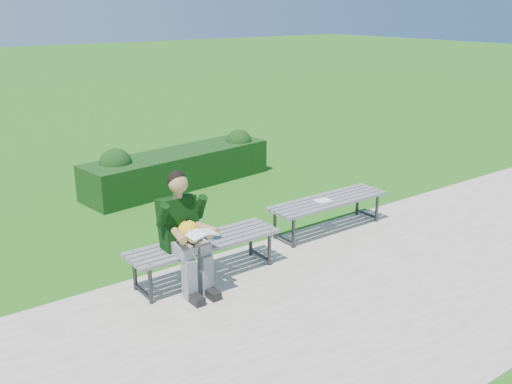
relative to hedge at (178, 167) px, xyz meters
name	(u,v)px	position (x,y,z in m)	size (l,w,h in m)	color
ground	(247,246)	(-0.58, -2.85, -0.34)	(80.00, 80.00, 0.00)	#34691D
walkway	(342,299)	(-0.58, -4.60, -0.33)	(30.00, 3.50, 0.02)	#AAA58F
hedge	(178,167)	(0.00, 0.00, 0.00)	(3.49, 1.27, 0.83)	#0C350F
bench_left	(205,245)	(-1.49, -3.30, 0.08)	(1.80, 0.50, 0.46)	gray
bench_right	(328,203)	(0.63, -3.07, 0.08)	(1.80, 0.50, 0.46)	gray
seated_boy	(184,229)	(-1.79, -3.39, 0.38)	(0.56, 0.76, 1.31)	slate
paper_sheet	(323,200)	(0.53, -3.07, 0.14)	(0.24, 0.20, 0.01)	white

